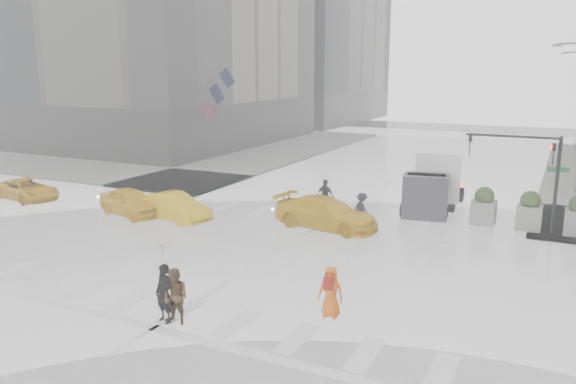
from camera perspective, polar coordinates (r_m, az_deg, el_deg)
The scene contains 17 objects.
ground at distance 22.83m, azimuth -1.61°, elevation -6.44°, with size 120.00×120.00×0.00m, color black.
sidewalk_nw at distance 47.66m, azimuth -12.44°, elevation 3.32°, with size 35.00×35.00×0.15m, color slate.
road_markings at distance 22.83m, azimuth -1.61°, elevation -6.42°, with size 18.00×48.00×0.01m, color silver, non-canonical shape.
traffic_signal_pole at distance 27.39m, azimuth 23.71°, elevation 2.63°, with size 4.45×0.42×4.50m.
planter_west at distance 28.16m, azimuth 19.27°, elevation -1.41°, with size 1.10×1.10×1.80m.
planter_mid at distance 28.00m, azimuth 23.32°, elevation -1.82°, with size 1.10×1.10×1.80m.
flag_cluster at distance 45.30m, azimuth -7.54°, elevation 10.12°, with size 2.87×3.06×4.69m.
pedestrian_black at distance 16.95m, azimuth -12.58°, elevation -7.90°, with size 1.13×1.15×2.43m.
pedestrian_brown at distance 17.03m, azimuth -11.35°, elevation -10.39°, with size 0.82×0.64×1.70m, color #4B301A.
pedestrian_orange at distance 17.20m, azimuth 4.36°, elevation -10.07°, with size 0.83×0.59×1.60m.
pedestrian_far_a at distance 29.11m, azimuth 3.82°, elevation -0.45°, with size 1.06×0.65×1.81m, color black.
pedestrian_far_b at distance 27.21m, azimuth 7.50°, elevation -1.71°, with size 1.02×0.56×1.57m, color black.
taxi_front at distance 29.76m, azimuth -15.66°, elevation -1.00°, with size 1.67×4.15×1.42m, color #EBAE0C.
taxi_mid at distance 28.31m, azimuth -11.52°, elevation -1.51°, with size 1.45×4.16×1.37m, color #EBAE0C.
taxi_rear at distance 26.40m, azimuth 3.90°, elevation -2.18°, with size 2.06×4.48×1.47m, color #EBAE0C.
taxi_far at distance 35.39m, azimuth -24.97°, elevation 0.22°, with size 2.02×3.88×1.22m, color #EBAE0C.
box_truck at distance 30.76m, azimuth 14.75°, elevation 1.39°, with size 2.26×6.02×3.20m.
Camera 1 is at (10.23, -19.03, 7.38)m, focal length 35.00 mm.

